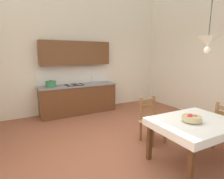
% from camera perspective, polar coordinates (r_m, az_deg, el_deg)
% --- Properties ---
extents(ground_plane, '(6.46, 6.40, 0.10)m').
position_cam_1_polar(ground_plane, '(3.80, 5.66, -18.34)').
color(ground_plane, '#99563D').
extents(wall_back, '(6.46, 0.12, 4.02)m').
position_cam_1_polar(wall_back, '(5.99, -10.56, 12.68)').
color(wall_back, silver).
rests_on(wall_back, ground_plane).
extents(kitchen_cabinetry, '(2.33, 0.63, 2.20)m').
position_cam_1_polar(kitchen_cabinetry, '(5.70, -10.79, 1.13)').
color(kitchen_cabinetry, brown).
rests_on(kitchen_cabinetry, ground_plane).
extents(dining_table, '(1.34, 1.07, 0.75)m').
position_cam_1_polar(dining_table, '(3.31, 24.46, -10.93)').
color(dining_table, '#56331C').
rests_on(dining_table, ground_plane).
extents(dining_chair_kitchen_side, '(0.45, 0.45, 0.93)m').
position_cam_1_polar(dining_chair_kitchen_side, '(3.93, 12.35, -9.62)').
color(dining_chair_kitchen_side, '#D1BC89').
rests_on(dining_chair_kitchen_side, ground_plane).
extents(fruit_bowl, '(0.30, 0.30, 0.12)m').
position_cam_1_polar(fruit_bowl, '(3.17, 23.74, -8.29)').
color(fruit_bowl, tan).
rests_on(fruit_bowl, dining_table).
extents(pendant_lamp, '(0.32, 0.32, 0.80)m').
position_cam_1_polar(pendant_lamp, '(3.15, 28.01, 13.15)').
color(pendant_lamp, black).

